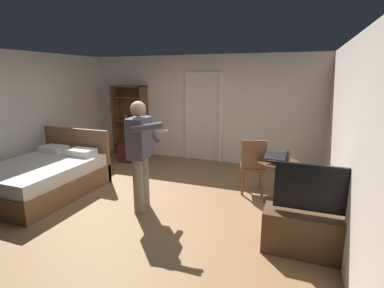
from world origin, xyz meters
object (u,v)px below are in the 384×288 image
person_blue_shirt (140,149)px  suitcase_dark (130,153)px  bed (44,176)px  laptop (276,159)px  wooden_chair (253,164)px  bookshelf (131,118)px  tv_flatscreen (313,229)px  bottle_on_table (288,158)px  side_table (277,175)px

person_blue_shirt → suitcase_dark: person_blue_shirt is taller
bed → person_blue_shirt: size_ratio=1.14×
person_blue_shirt → laptop: bearing=26.8°
wooden_chair → bed: bearing=-160.2°
bookshelf → suitcase_dark: size_ratio=3.85×
laptop → suitcase_dark: laptop is taller
laptop → wooden_chair: 0.52m
suitcase_dark → person_blue_shirt: bearing=-58.7°
tv_flatscreen → bottle_on_table: (-0.38, 1.26, 0.48)m
tv_flatscreen → suitcase_dark: 4.77m
side_table → suitcase_dark: 3.74m
bed → bottle_on_table: bed is taller
side_table → laptop: (-0.03, -0.04, 0.28)m
laptop → bottle_on_table: 0.18m
bookshelf → side_table: bearing=-24.7°
bottle_on_table → wooden_chair: (-0.57, 0.30, -0.25)m
tv_flatscreen → person_blue_shirt: size_ratio=0.67×
wooden_chair → side_table: bearing=-26.9°
tv_flatscreen → wooden_chair: tv_flatscreen is taller
person_blue_shirt → side_table: bearing=27.4°
bed → side_table: 4.04m
side_table → person_blue_shirt: 2.23m
bookshelf → wooden_chair: size_ratio=1.81×
bed → tv_flatscreen: tv_flatscreen is taller
side_table → person_blue_shirt: bearing=-152.6°
laptop → wooden_chair: wooden_chair is taller
laptop → suitcase_dark: bearing=161.0°
bottle_on_table → person_blue_shirt: size_ratio=0.13×
tv_flatscreen → side_table: (-0.52, 1.34, 0.16)m
bookshelf → suitcase_dark: 1.02m
side_table → wooden_chair: bearing=153.1°
laptop → person_blue_shirt: (-1.90, -0.96, 0.23)m
bookshelf → wooden_chair: bearing=-24.4°
bottle_on_table → person_blue_shirt: bearing=-156.0°
tv_flatscreen → person_blue_shirt: (-2.45, 0.34, 0.66)m
tv_flatscreen → bottle_on_table: tv_flatscreen is taller
bookshelf → laptop: bearing=-25.4°
bed → bookshelf: bookshelf is taller
bookshelf → tv_flatscreen: (4.38, -3.11, -0.66)m
person_blue_shirt → tv_flatscreen: bearing=-7.8°
tv_flatscreen → person_blue_shirt: bearing=172.2°
bookshelf → person_blue_shirt: 3.38m
bookshelf → side_table: bookshelf is taller
side_table → suitcase_dark: size_ratio=1.50×
wooden_chair → suitcase_dark: size_ratio=2.12×
tv_flatscreen → person_blue_shirt: person_blue_shirt is taller
bed → wooden_chair: bearing=19.8°
bottle_on_table → person_blue_shirt: person_blue_shirt is taller
tv_flatscreen → laptop: (-0.55, 1.29, 0.44)m
bottle_on_table → wooden_chair: bearing=152.4°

